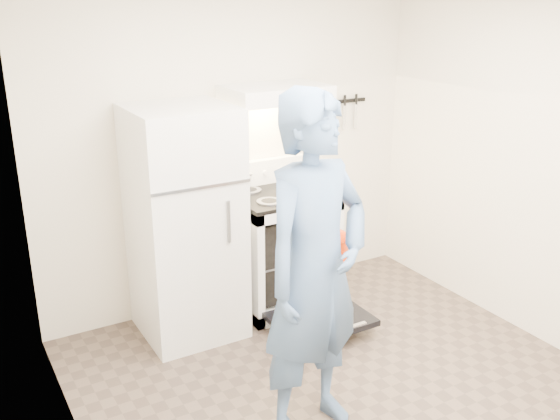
% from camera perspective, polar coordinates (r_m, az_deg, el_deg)
% --- Properties ---
extents(floor, '(3.60, 3.60, 0.00)m').
position_cam_1_polar(floor, '(4.08, 8.05, -17.44)').
color(floor, brown).
rests_on(floor, ground).
extents(back_wall, '(3.20, 0.02, 2.50)m').
position_cam_1_polar(back_wall, '(4.94, -4.17, 5.50)').
color(back_wall, beige).
rests_on(back_wall, ground).
extents(refrigerator, '(0.70, 0.70, 1.70)m').
position_cam_1_polar(refrigerator, '(4.53, -8.68, -1.27)').
color(refrigerator, white).
rests_on(refrigerator, floor).
extents(stove_body, '(0.76, 0.65, 0.92)m').
position_cam_1_polar(stove_body, '(5.02, 0.05, -3.73)').
color(stove_body, white).
rests_on(stove_body, floor).
extents(cooktop, '(0.76, 0.65, 0.03)m').
position_cam_1_polar(cooktop, '(4.86, 0.05, 1.43)').
color(cooktop, black).
rests_on(cooktop, stove_body).
extents(backsplash, '(0.76, 0.07, 0.20)m').
position_cam_1_polar(backsplash, '(5.06, -1.57, 3.53)').
color(backsplash, white).
rests_on(backsplash, cooktop).
extents(oven_door, '(0.70, 0.54, 0.04)m').
position_cam_1_polar(oven_door, '(4.72, 3.73, -9.93)').
color(oven_door, black).
rests_on(oven_door, floor).
extents(oven_rack, '(0.60, 0.52, 0.01)m').
position_cam_1_polar(oven_rack, '(5.03, 0.05, -3.94)').
color(oven_rack, slate).
rests_on(oven_rack, stove_body).
extents(range_hood, '(0.76, 0.50, 0.12)m').
position_cam_1_polar(range_hood, '(4.74, -0.41, 10.63)').
color(range_hood, white).
rests_on(range_hood, back_wall).
extents(knife_strip, '(0.40, 0.02, 0.03)m').
position_cam_1_polar(knife_strip, '(5.40, 6.03, 9.88)').
color(knife_strip, black).
rests_on(knife_strip, back_wall).
extents(pizza_stone, '(0.32, 0.32, 0.02)m').
position_cam_1_polar(pizza_stone, '(5.04, -0.77, -3.74)').
color(pizza_stone, '#806547').
rests_on(pizza_stone, oven_rack).
extents(tea_kettle, '(0.20, 0.17, 0.25)m').
position_cam_1_polar(tea_kettle, '(4.87, -3.86, 3.16)').
color(tea_kettle, silver).
rests_on(tea_kettle, cooktop).
extents(utensil_jar, '(0.10, 0.10, 0.13)m').
position_cam_1_polar(utensil_jar, '(4.83, 2.90, 2.66)').
color(utensil_jar, silver).
rests_on(utensil_jar, cooktop).
extents(person, '(0.82, 0.63, 1.99)m').
position_cam_1_polar(person, '(3.40, 3.21, -5.68)').
color(person, '#375379').
rests_on(person, floor).
extents(dutch_oven, '(0.33, 0.26, 0.22)m').
position_cam_1_polar(dutch_oven, '(3.67, 4.28, -3.32)').
color(dutch_oven, '#B92100').
rests_on(dutch_oven, person).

